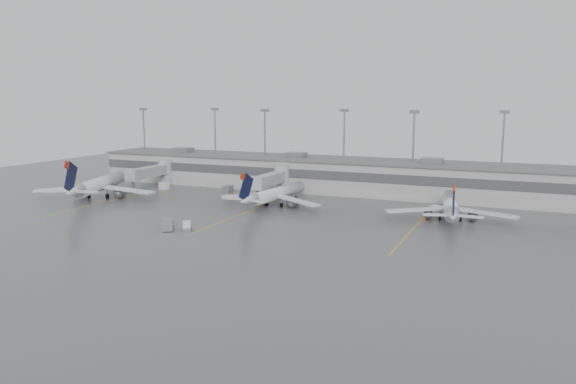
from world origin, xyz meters
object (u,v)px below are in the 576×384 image
at_px(jet_far_left, 99,184).
at_px(baggage_tug, 187,227).
at_px(jet_mid_right, 451,206).
at_px(jet_mid_left, 275,194).

relative_size(jet_far_left, baggage_tug, 10.70).
bearing_deg(jet_mid_right, jet_far_left, 176.60).
bearing_deg(jet_far_left, baggage_tug, -45.55).
distance_m(jet_mid_left, jet_mid_right, 37.25).
xyz_separation_m(jet_far_left, baggage_tug, (37.64, -19.74, -2.66)).
xyz_separation_m(jet_mid_right, baggage_tug, (-42.29, -27.57, -2.17)).
relative_size(jet_far_left, jet_mid_left, 1.15).
xyz_separation_m(jet_mid_left, jet_mid_right, (37.25, 0.57, 0.04)).
height_order(jet_mid_left, baggage_tug, jet_mid_left).
bearing_deg(jet_mid_right, baggage_tug, -155.89).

